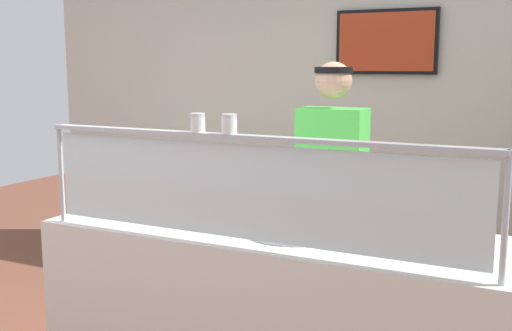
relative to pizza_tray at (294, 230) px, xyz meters
name	(u,v)px	position (x,y,z in m)	size (l,w,h in m)	color
shop_rear_unit	(393,114)	(-0.10, 2.24, 0.39)	(6.70, 0.13, 2.70)	beige
serving_counter	(276,322)	(-0.10, 0.02, -0.49)	(2.30, 0.78, 0.95)	silver
sneeze_guard	(245,178)	(-0.10, -0.31, 0.29)	(2.12, 0.06, 0.50)	#B2B5BC
pizza_tray	(294,230)	(0.00, 0.00, 0.00)	(0.47, 0.47, 0.04)	#9EA0A8
pizza_server	(283,225)	(-0.05, -0.02, 0.02)	(0.07, 0.28, 0.01)	#ADAFB7
parmesan_shaker	(198,124)	(-0.33, -0.31, 0.52)	(0.07, 0.07, 0.08)	white
pepper_flake_shaker	(229,125)	(-0.17, -0.31, 0.52)	(0.07, 0.07, 0.09)	white
worker_figure	(332,194)	(-0.06, 0.69, 0.04)	(0.41, 0.50, 1.76)	#23232D
prep_shelf	(168,218)	(-1.94, 1.75, -0.56)	(0.70, 0.55, 0.82)	#B7BABF
pizza_box_stack	(166,164)	(-1.95, 1.75, -0.08)	(0.43, 0.42, 0.13)	silver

